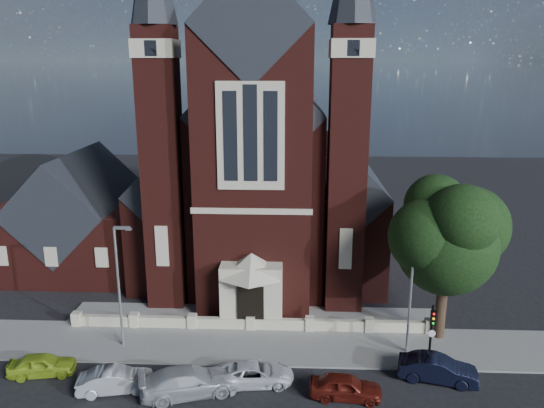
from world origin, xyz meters
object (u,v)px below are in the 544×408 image
at_px(street_lamp_left, 120,280).
at_px(car_silver_a, 116,380).
at_px(parish_hall, 81,221).
at_px(car_navy, 438,369).
at_px(street_tree, 450,240).
at_px(church, 264,166).
at_px(car_lime_van, 42,365).
at_px(traffic_signal, 432,328).
at_px(car_white_suv, 255,374).
at_px(car_silver_b, 189,381).
at_px(car_dark_red, 346,387).
at_px(street_lamp_right, 413,285).

height_order(street_lamp_left, car_silver_a, street_lamp_left).
bearing_deg(street_lamp_left, car_silver_a, -77.91).
xyz_separation_m(parish_hall, car_navy, (27.16, -16.93, -3.28)).
xyz_separation_m(parish_hall, street_tree, (28.60, -12.29, 2.95)).
height_order(car_silver_a, car_navy, car_navy).
bearing_deg(car_silver_a, church, -28.55).
relative_size(car_lime_van, car_navy, 0.85).
bearing_deg(car_lime_van, traffic_signal, -96.32).
xyz_separation_m(car_white_suv, car_navy, (10.40, 0.71, 0.12)).
bearing_deg(traffic_signal, car_navy, -83.46).
bearing_deg(car_silver_b, car_dark_red, -107.48).
height_order(parish_hall, street_lamp_right, parish_hall).
distance_m(church, traffic_signal, 23.94).
bearing_deg(traffic_signal, church, 118.20).
bearing_deg(car_lime_van, street_lamp_left, -59.55).
relative_size(street_lamp_left, traffic_signal, 2.02).
xyz_separation_m(street_tree, car_navy, (-1.44, -4.64, -6.23)).
relative_size(parish_hall, car_dark_red, 3.11).
bearing_deg(parish_hall, car_silver_a, -64.06).
bearing_deg(traffic_signal, car_lime_van, -175.61).
xyz_separation_m(car_silver_a, car_white_suv, (7.66, 1.07, -0.07)).
height_order(street_tree, car_lime_van, street_tree).
height_order(church, car_navy, church).
relative_size(parish_hall, car_white_suv, 2.78).
relative_size(street_lamp_left, car_silver_a, 1.97).
relative_size(church, car_silver_a, 8.48).
bearing_deg(street_tree, car_silver_b, -157.12).
height_order(car_silver_a, car_white_suv, car_silver_a).
height_order(street_lamp_right, car_navy, street_lamp_right).
bearing_deg(car_dark_red, car_silver_b, 94.87).
relative_size(street_tree, car_silver_b, 2.02).
bearing_deg(street_lamp_right, car_dark_red, -132.30).
bearing_deg(car_silver_a, car_white_suv, -94.32).
relative_size(street_lamp_right, car_navy, 1.82).
bearing_deg(church, street_lamp_right, -61.96).
distance_m(parish_hall, traffic_signal, 31.20).
height_order(street_tree, car_dark_red, street_tree).
bearing_deg(church, car_silver_b, -96.74).
distance_m(church, street_tree, 21.38).
xyz_separation_m(church, car_silver_a, (-6.90, -23.65, -7.51)).
xyz_separation_m(street_tree, car_silver_a, (-19.50, -6.42, -6.28)).
bearing_deg(car_dark_red, street_lamp_right, -37.59).
bearing_deg(traffic_signal, street_lamp_left, 175.24).
xyz_separation_m(street_tree, traffic_signal, (-1.60, -3.28, -4.38)).
distance_m(street_tree, traffic_signal, 5.70).
distance_m(street_lamp_left, car_lime_van, 6.41).
bearing_deg(car_silver_b, street_lamp_left, 29.18).
relative_size(car_silver_a, car_navy, 0.93).
distance_m(car_white_suv, car_navy, 10.42).
height_order(church, car_dark_red, church).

